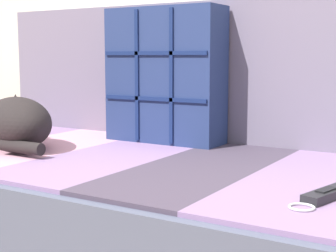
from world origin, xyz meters
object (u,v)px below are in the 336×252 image
couch (210,246)px  sleeping_cat (14,123)px  game_remote_far (327,195)px  throw_pillow_quilted (165,75)px

couch → sleeping_cat: size_ratio=5.47×
couch → game_remote_far: game_remote_far is taller
game_remote_far → sleeping_cat: bearing=174.4°
couch → sleeping_cat: bearing=-171.3°
couch → game_remote_far: 0.46m
throw_pillow_quilted → game_remote_far: throw_pillow_quilted is taller
couch → game_remote_far: (0.35, -0.19, 0.23)m
sleeping_cat → couch: bearing=8.7°
throw_pillow_quilted → game_remote_far: (0.63, -0.42, -0.21)m
couch → sleeping_cat: 0.70m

